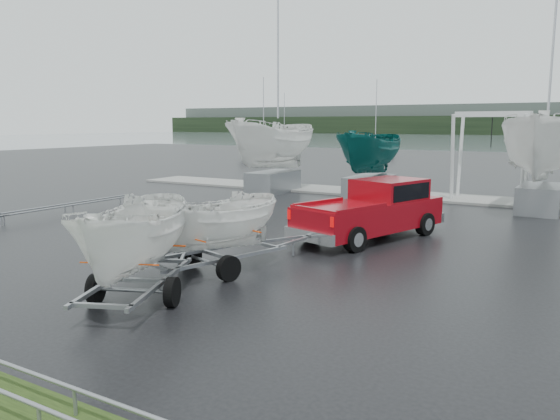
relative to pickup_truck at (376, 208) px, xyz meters
The scene contains 15 objects.
ground_plane 4.48m from the pickup_truck, 139.90° to the right, with size 120.00×120.00×0.00m, color black.
lake 97.24m from the pickup_truck, 91.97° to the left, with size 300.00×300.00×0.00m, color slate.
dock 10.75m from the pickup_truck, 108.22° to the left, with size 30.00×3.00×0.12m, color gray.
pickup_truck is the anchor object (origin of this frame).
trailer_hitched 6.36m from the pickup_truck, 107.29° to the right, with size 2.20×3.79×4.26m.
trailer_parked 8.84m from the pickup_truck, 102.50° to the right, with size 2.48×3.78×4.77m.
boat_hoist 10.45m from the pickup_truck, 80.95° to the left, with size 3.30×2.18×4.12m.
keelboat_0 12.44m from the pickup_truck, 137.00° to the left, with size 2.68×3.20×10.86m.
keelboat_1 9.38m from the pickup_truck, 112.48° to the left, with size 2.13×3.20×6.76m.
keelboat_2 9.79m from the pickup_truck, 63.98° to the left, with size 2.85×3.20×11.04m.
mast_rack_0 12.50m from the pickup_truck, behind, with size 0.56×6.50×0.06m.
mast_rack_2 12.35m from the pickup_truck, 86.98° to the right, with size 7.00×0.56×0.06m.
moored_boat_0 37.16m from the pickup_truck, 127.73° to the left, with size 2.93×3.00×11.64m.
moored_boat_1 40.37m from the pickup_truck, 110.82° to the left, with size 3.25×3.32×12.02m.
moored_boat_4 64.35m from the pickup_truck, 122.70° to the left, with size 3.06×3.09×11.17m.
Camera 1 is at (9.39, -13.38, 3.59)m, focal length 35.00 mm.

